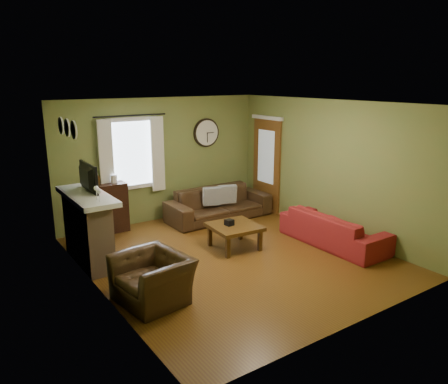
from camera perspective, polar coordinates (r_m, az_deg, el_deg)
floor at (r=7.61m, az=1.09°, el=-8.42°), size 4.60×5.20×0.00m
ceiling at (r=7.01m, az=1.19°, el=11.53°), size 4.60×5.20×0.00m
wall_left at (r=6.20m, az=-16.48°, el=-1.71°), size 0.00×5.20×2.60m
wall_right at (r=8.71m, az=13.59°, el=3.11°), size 0.00×5.20×2.60m
wall_back at (r=9.39m, az=-8.11°, el=4.20°), size 4.60×0.00×2.60m
wall_front at (r=5.38m, az=17.43°, el=-4.27°), size 4.60×0.00×2.60m
fireplace at (r=7.53m, az=-17.37°, el=-4.88°), size 0.40×1.40×1.10m
firebox at (r=7.67m, az=-15.87°, el=-6.41°), size 0.04×0.60×0.55m
mantel at (r=7.37m, az=-17.50°, el=-0.51°), size 0.58×1.60×0.08m
tv at (r=7.46m, az=-17.82°, el=1.35°), size 0.08×0.60×0.35m
tv_screen at (r=7.47m, az=-17.27°, el=1.85°), size 0.02×0.62×0.36m
medallion_left at (r=6.78m, az=-19.04°, el=7.67°), size 0.28×0.28×0.03m
medallion_mid at (r=7.12m, az=-19.81°, el=7.90°), size 0.28×0.28×0.03m
medallion_right at (r=7.45m, az=-20.51°, el=8.11°), size 0.28×0.28×0.03m
window_pane at (r=9.06m, az=-12.08°, el=4.92°), size 1.00×0.02×1.30m
curtain_rod at (r=8.87m, az=-12.10°, el=9.74°), size 0.03×0.03×1.50m
curtain_left at (r=8.79m, az=-15.13°, el=4.11°), size 0.28×0.04×1.55m
curtain_right at (r=9.20m, az=-8.65°, el=4.91°), size 0.28×0.04×1.55m
wall_clock at (r=9.80m, az=-2.27°, el=7.73°), size 0.64×0.06×0.64m
door at (r=10.04m, az=5.59°, el=3.50°), size 0.05×0.90×2.10m
bookshelf at (r=8.90m, az=-15.18°, el=-2.11°), size 0.83×0.35×0.98m
book at (r=9.04m, az=-15.24°, el=1.23°), size 0.22×0.27×0.02m
sofa_brown at (r=9.49m, az=-0.69°, el=-1.54°), size 2.29×0.90×0.67m
pillow_left at (r=9.43m, az=0.43°, el=-0.29°), size 0.42×0.25×0.40m
pillow_right at (r=9.27m, az=-1.57°, el=-0.55°), size 0.41×0.26×0.39m
sofa_red at (r=8.29m, az=14.13°, el=-4.66°), size 0.81×2.07×0.61m
armchair at (r=6.17m, az=-9.29°, el=-11.08°), size 1.00×1.11×0.64m
coffee_table at (r=7.89m, az=1.38°, el=-5.83°), size 0.89×0.89×0.44m
tissue_box at (r=7.82m, az=0.68°, el=-4.62°), size 0.14×0.14×0.10m
wine_glass_a at (r=6.80m, az=-15.97°, el=-0.47°), size 0.07×0.07×0.19m
wine_glass_b at (r=6.92m, az=-16.31°, el=-0.13°), size 0.08×0.08×0.22m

